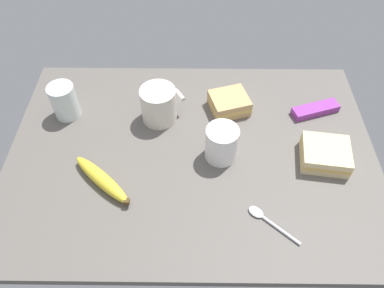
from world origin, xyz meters
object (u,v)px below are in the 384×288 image
(coffee_mug_black, at_px, (222,143))
(snack_bar, at_px, (315,110))
(banana, at_px, (102,179))
(coffee_mug_milky, at_px, (159,104))
(glass_of_milk, at_px, (65,102))
(sandwich_side, at_px, (229,103))
(spoon, at_px, (266,219))
(sandwich_main, at_px, (325,154))

(coffee_mug_black, bearing_deg, snack_bar, 30.00)
(banana, bearing_deg, coffee_mug_black, 17.47)
(coffee_mug_milky, xyz_separation_m, glass_of_milk, (-0.25, 0.01, -0.01))
(coffee_mug_black, height_order, sandwich_side, coffee_mug_black)
(spoon, height_order, snack_bar, snack_bar)
(coffee_mug_milky, distance_m, spoon, 0.39)
(spoon, relative_size, snack_bar, 0.85)
(sandwich_side, height_order, banana, sandwich_side)
(coffee_mug_milky, relative_size, sandwich_side, 0.98)
(sandwich_main, bearing_deg, coffee_mug_black, 176.99)
(glass_of_milk, relative_size, spoon, 0.88)
(coffee_mug_milky, height_order, spoon, coffee_mug_milky)
(banana, distance_m, snack_bar, 0.58)
(coffee_mug_milky, bearing_deg, glass_of_milk, 177.32)
(sandwich_main, height_order, snack_bar, sandwich_main)
(glass_of_milk, bearing_deg, sandwich_side, 3.05)
(coffee_mug_milky, bearing_deg, sandwich_side, 10.59)
(coffee_mug_milky, bearing_deg, sandwich_main, -18.88)
(sandwich_side, relative_size, snack_bar, 0.92)
(snack_bar, bearing_deg, glass_of_milk, 162.69)
(glass_of_milk, bearing_deg, coffee_mug_milky, -2.68)
(sandwich_side, distance_m, glass_of_milk, 0.43)
(sandwich_main, height_order, banana, sandwich_main)
(spoon, bearing_deg, banana, 166.13)
(snack_bar, bearing_deg, coffee_mug_black, -168.44)
(coffee_mug_black, xyz_separation_m, sandwich_side, (0.03, 0.16, -0.02))
(coffee_mug_milky, height_order, sandwich_side, coffee_mug_milky)
(snack_bar, bearing_deg, banana, -174.59)
(coffee_mug_black, bearing_deg, glass_of_milk, 161.26)
(glass_of_milk, xyz_separation_m, banana, (0.13, -0.22, -0.03))
(coffee_mug_black, height_order, sandwich_main, coffee_mug_black)
(coffee_mug_milky, bearing_deg, snack_bar, 3.39)
(sandwich_side, relative_size, banana, 0.75)
(glass_of_milk, distance_m, spoon, 0.58)
(coffee_mug_black, relative_size, spoon, 0.93)
(sandwich_main, relative_size, banana, 0.78)
(coffee_mug_milky, bearing_deg, spoon, -50.71)
(spoon, bearing_deg, coffee_mug_milky, 129.29)
(coffee_mug_black, relative_size, banana, 0.64)
(spoon, bearing_deg, glass_of_milk, 147.58)
(coffee_mug_black, xyz_separation_m, sandwich_main, (0.25, -0.01, -0.02))
(coffee_mug_black, distance_m, glass_of_milk, 0.42)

